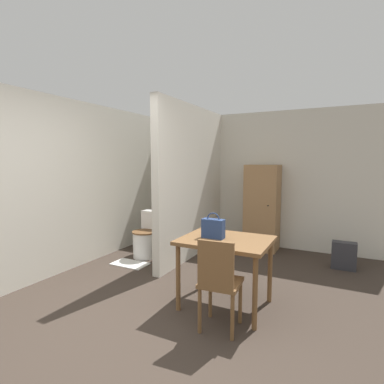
{
  "coord_description": "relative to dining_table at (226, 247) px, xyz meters",
  "views": [
    {
      "loc": [
        1.62,
        -2.01,
        1.61
      ],
      "look_at": [
        -0.26,
        1.69,
        1.17
      ],
      "focal_mm": 28.0,
      "sensor_mm": 36.0,
      "label": 1
    }
  ],
  "objects": [
    {
      "name": "ground_plane",
      "position": [
        -0.51,
        -1.0,
        -0.67
      ],
      "size": [
        16.0,
        16.0,
        0.0
      ],
      "primitive_type": "plane",
      "color": "#382D26"
    },
    {
      "name": "wall_back",
      "position": [
        -0.51,
        2.64,
        0.58
      ],
      "size": [
        4.89,
        0.12,
        2.5
      ],
      "color": "beige",
      "rests_on": "ground_plane"
    },
    {
      "name": "wall_left",
      "position": [
        -2.51,
        0.79,
        0.58
      ],
      "size": [
        0.12,
        4.57,
        2.5
      ],
      "color": "beige",
      "rests_on": "ground_plane"
    },
    {
      "name": "partition_wall",
      "position": [
        -1.14,
        1.45,
        0.58
      ],
      "size": [
        0.12,
        2.25,
        2.5
      ],
      "color": "beige",
      "rests_on": "ground_plane"
    },
    {
      "name": "dining_table",
      "position": [
        0.0,
        0.0,
        0.0
      ],
      "size": [
        0.96,
        0.76,
        0.76
      ],
      "color": "brown",
      "rests_on": "ground_plane"
    },
    {
      "name": "wooden_chair",
      "position": [
        0.12,
        -0.5,
        -0.17
      ],
      "size": [
        0.4,
        0.4,
        0.9
      ],
      "rotation": [
        0.0,
        0.0,
        0.09
      ],
      "color": "brown",
      "rests_on": "ground_plane"
    },
    {
      "name": "toilet",
      "position": [
        -1.8,
        1.04,
        -0.35
      ],
      "size": [
        0.4,
        0.55,
        0.75
      ],
      "color": "white",
      "rests_on": "ground_plane"
    },
    {
      "name": "handbag",
      "position": [
        -0.13,
        -0.04,
        0.21
      ],
      "size": [
        0.24,
        0.11,
        0.28
      ],
      "color": "navy",
      "rests_on": "dining_table"
    },
    {
      "name": "wooden_cabinet",
      "position": [
        -0.17,
        2.32,
        0.1
      ],
      "size": [
        0.58,
        0.49,
        1.54
      ],
      "color": "#997047",
      "rests_on": "ground_plane"
    },
    {
      "name": "bath_mat",
      "position": [
        -1.8,
        0.59,
        -0.66
      ],
      "size": [
        0.56,
        0.33,
        0.01
      ],
      "color": "silver",
      "rests_on": "ground_plane"
    },
    {
      "name": "space_heater",
      "position": [
        1.17,
        1.87,
        -0.46
      ],
      "size": [
        0.34,
        0.17,
        0.41
      ],
      "color": "#2D2D33",
      "rests_on": "ground_plane"
    }
  ]
}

